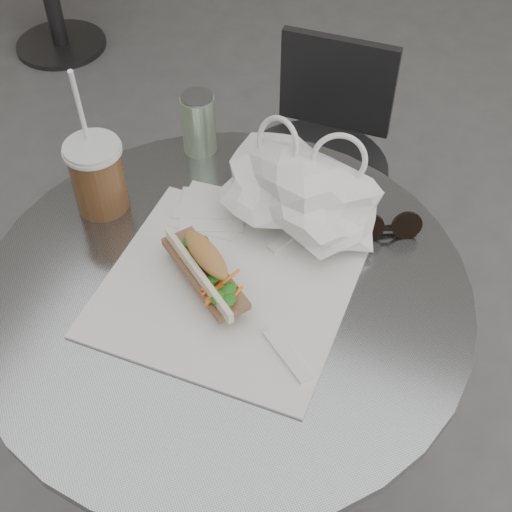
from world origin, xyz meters
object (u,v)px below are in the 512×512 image
at_px(sunglasses, 387,227).
at_px(drink_can, 199,124).
at_px(chair_far, 315,195).
at_px(banh_mi, 206,269).
at_px(cafe_table, 229,383).
at_px(iced_coffee, 97,175).

xyz_separation_m(sunglasses, drink_can, (-0.38, 0.08, 0.04)).
xyz_separation_m(chair_far, banh_mi, (0.05, -0.70, 0.47)).
xyz_separation_m(cafe_table, drink_can, (-0.18, 0.28, 0.33)).
distance_m(chair_far, drink_can, 0.65).
xyz_separation_m(chair_far, sunglasses, (0.28, -0.49, 0.45)).
relative_size(banh_mi, iced_coffee, 0.84).
bearing_deg(chair_far, cafe_table, 93.02).
xyz_separation_m(cafe_table, iced_coffee, (-0.27, 0.08, 0.34)).
bearing_deg(cafe_table, drink_can, 122.73).
height_order(iced_coffee, sunglasses, iced_coffee).
distance_m(cafe_table, sunglasses, 0.41).
height_order(chair_far, banh_mi, banh_mi).
bearing_deg(drink_can, cafe_table, -57.27).
xyz_separation_m(cafe_table, sunglasses, (0.20, 0.20, 0.29)).
bearing_deg(banh_mi, cafe_table, 53.19).
xyz_separation_m(chair_far, iced_coffee, (-0.19, -0.61, 0.50)).
bearing_deg(cafe_table, sunglasses, 46.09).
xyz_separation_m(cafe_table, banh_mi, (-0.03, -0.01, 0.31)).
relative_size(cafe_table, drink_can, 6.55).
bearing_deg(banh_mi, iced_coffee, -165.60).
relative_size(iced_coffee, sunglasses, 2.59).
relative_size(cafe_table, iced_coffee, 2.75).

